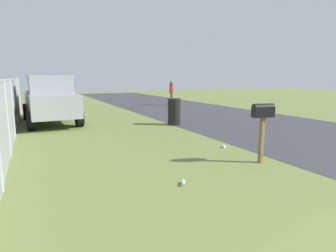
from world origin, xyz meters
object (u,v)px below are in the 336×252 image
(pedestrian, at_px, (172,91))
(pickup_truck, at_px, (50,98))
(trash_bin, at_px, (174,112))
(mailbox, at_px, (263,115))

(pedestrian, bearing_deg, pickup_truck, 63.42)
(trash_bin, xyz_separation_m, pedestrian, (7.69, -3.67, 0.47))
(mailbox, bearing_deg, pickup_truck, 35.52)
(mailbox, height_order, pickup_truck, pickup_truck)
(trash_bin, relative_size, pedestrian, 0.64)
(pickup_truck, bearing_deg, mailbox, 22.81)
(pickup_truck, relative_size, pedestrian, 2.89)
(mailbox, xyz_separation_m, pickup_truck, (8.49, 4.09, -0.03))
(mailbox, relative_size, pickup_truck, 0.28)
(mailbox, distance_m, pedestrian, 14.15)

